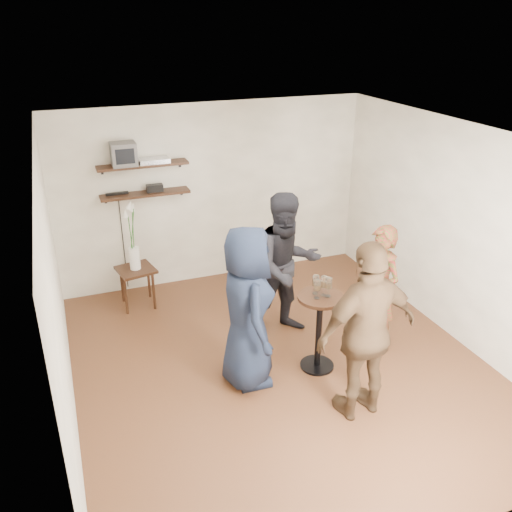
{
  "coord_description": "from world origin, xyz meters",
  "views": [
    {
      "loc": [
        -2.08,
        -4.72,
        3.7
      ],
      "look_at": [
        -0.14,
        0.4,
        1.22
      ],
      "focal_mm": 38.0,
      "sensor_mm": 36.0,
      "label": 1
    }
  ],
  "objects": [
    {
      "name": "dvd_deck",
      "position": [
        -0.85,
        2.38,
        1.9
      ],
      "size": [
        0.4,
        0.24,
        0.06
      ],
      "primitive_type": "cube",
      "color": "silver",
      "rests_on": "shelf_upper"
    },
    {
      "name": "wine_glass_bl",
      "position": [
        0.35,
        -0.11,
        1.06
      ],
      "size": [
        0.07,
        0.07,
        0.21
      ],
      "color": "silver",
      "rests_on": "drinks_table"
    },
    {
      "name": "crt_monitor",
      "position": [
        -1.24,
        2.38,
        2.02
      ],
      "size": [
        0.32,
        0.3,
        0.3
      ],
      "primitive_type": "cube",
      "color": "#59595B",
      "rests_on": "shelf_upper"
    },
    {
      "name": "shelf_lower",
      "position": [
        -1.0,
        2.38,
        1.45
      ],
      "size": [
        1.2,
        0.25,
        0.04
      ],
      "primitive_type": "cube",
      "color": "black",
      "rests_on": "room"
    },
    {
      "name": "wine_glass_fl",
      "position": [
        0.32,
        -0.21,
        1.06
      ],
      "size": [
        0.07,
        0.07,
        0.22
      ],
      "color": "silver",
      "rests_on": "drinks_table"
    },
    {
      "name": "drinks_table",
      "position": [
        0.38,
        -0.18,
        0.59
      ],
      "size": [
        0.5,
        0.5,
        0.91
      ],
      "color": "black",
      "rests_on": "room"
    },
    {
      "name": "radio",
      "position": [
        -0.87,
        2.38,
        1.52
      ],
      "size": [
        0.22,
        0.1,
        0.1
      ],
      "primitive_type": "cube",
      "color": "black",
      "rests_on": "shelf_lower"
    },
    {
      "name": "vase_lilies",
      "position": [
        -1.28,
        1.97,
        0.87
      ],
      "size": [
        0.19,
        0.2,
        0.98
      ],
      "rotation": [
        0.0,
        0.0,
        0.2
      ],
      "color": "white",
      "rests_on": "side_table"
    },
    {
      "name": "person_dark",
      "position": [
        0.34,
        0.64,
        0.91
      ],
      "size": [
        0.92,
        0.73,
        1.82
      ],
      "primitive_type": "imported",
      "rotation": [
        0.0,
        0.0,
        0.05
      ],
      "color": "black",
      "rests_on": "room"
    },
    {
      "name": "wine_glass_fr",
      "position": [
        0.45,
        -0.21,
        1.06
      ],
      "size": [
        0.07,
        0.07,
        0.22
      ],
      "color": "silver",
      "rests_on": "drinks_table"
    },
    {
      "name": "person_plaid",
      "position": [
        1.2,
        -0.05,
        0.78
      ],
      "size": [
        0.45,
        0.62,
        1.55
      ],
      "primitive_type": "imported",
      "rotation": [
        0.0,
        0.0,
        -1.42
      ],
      "color": "maroon",
      "rests_on": "room"
    },
    {
      "name": "person_brown",
      "position": [
        0.45,
        -1.0,
        0.93
      ],
      "size": [
        1.12,
        0.55,
        1.85
      ],
      "primitive_type": "imported",
      "rotation": [
        0.0,
        0.0,
        3.23
      ],
      "color": "#45301D",
      "rests_on": "room"
    },
    {
      "name": "person_navy",
      "position": [
        -0.44,
        -0.11,
        0.9
      ],
      "size": [
        0.64,
        0.92,
        1.79
      ],
      "primitive_type": "imported",
      "rotation": [
        0.0,
        0.0,
        1.49
      ],
      "color": "black",
      "rests_on": "room"
    },
    {
      "name": "room",
      "position": [
        0.0,
        0.0,
        1.3
      ],
      "size": [
        4.58,
        5.08,
        2.68
      ],
      "color": "#432015",
      "rests_on": "ground"
    },
    {
      "name": "shelf_upper",
      "position": [
        -1.0,
        2.38,
        1.85
      ],
      "size": [
        1.2,
        0.25,
        0.04
      ],
      "primitive_type": "cube",
      "color": "black",
      "rests_on": "room"
    },
    {
      "name": "wine_glass_br",
      "position": [
        0.42,
        -0.17,
        1.06
      ],
      "size": [
        0.07,
        0.07,
        0.22
      ],
      "color": "silver",
      "rests_on": "drinks_table"
    },
    {
      "name": "side_table",
      "position": [
        -1.28,
        1.97,
        0.46
      ],
      "size": [
        0.54,
        0.54,
        0.56
      ],
      "rotation": [
        0.0,
        0.0,
        0.2
      ],
      "color": "black",
      "rests_on": "room"
    },
    {
      "name": "power_strip",
      "position": [
        -1.37,
        2.42,
        1.48
      ],
      "size": [
        0.3,
        0.05,
        0.03
      ],
      "primitive_type": "cube",
      "color": "black",
      "rests_on": "shelf_lower"
    }
  ]
}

